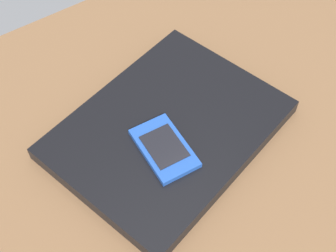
% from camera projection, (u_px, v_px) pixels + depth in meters
% --- Properties ---
extents(desk_surface, '(1.20, 0.80, 0.03)m').
position_uv_depth(desk_surface, '(154.00, 189.00, 0.67)').
color(desk_surface, brown).
rests_on(desk_surface, ground).
extents(laptop_closed, '(0.37, 0.32, 0.02)m').
position_uv_depth(laptop_closed, '(168.00, 129.00, 0.70)').
color(laptop_closed, black).
rests_on(laptop_closed, desk_surface).
extents(cell_phone_on_laptop, '(0.07, 0.10, 0.01)m').
position_uv_depth(cell_phone_on_laptop, '(164.00, 148.00, 0.66)').
color(cell_phone_on_laptop, '#1E479E').
rests_on(cell_phone_on_laptop, laptop_closed).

